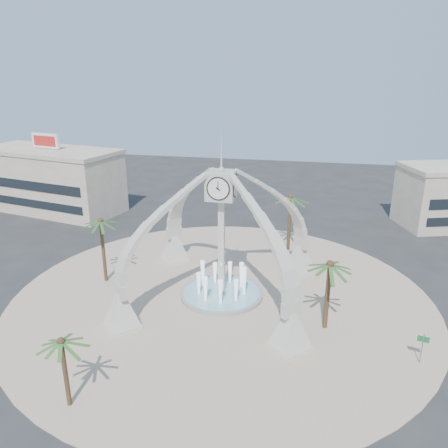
% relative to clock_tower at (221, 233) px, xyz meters
% --- Properties ---
extents(ground, '(140.00, 140.00, 0.00)m').
position_rel_clock_tower_xyz_m(ground, '(0.00, 0.00, -6.49)').
color(ground, '#282828').
rests_on(ground, ground).
extents(plaza, '(40.00, 40.00, 0.06)m').
position_rel_clock_tower_xyz_m(plaza, '(0.00, 0.00, -6.46)').
color(plaza, tan).
rests_on(plaza, ground).
extents(clock_tower, '(17.94, 17.94, 16.30)m').
position_rel_clock_tower_xyz_m(clock_tower, '(0.00, 0.00, 0.00)').
color(clock_tower, beige).
rests_on(clock_tower, ground).
extents(fountain, '(8.00, 8.00, 3.62)m').
position_rel_clock_tower_xyz_m(fountain, '(0.00, 0.00, -6.20)').
color(fountain, '#99999C').
rests_on(fountain, ground).
extents(building_nw, '(23.75, 13.73, 11.90)m').
position_rel_clock_tower_xyz_m(building_nw, '(-32.00, 22.00, -1.66)').
color(building_nw, beige).
rests_on(building_nw, ground).
extents(palm_east, '(4.82, 4.82, 6.68)m').
position_rel_clock_tower_xyz_m(palm_east, '(9.78, -3.60, -0.68)').
color(palm_east, brown).
rests_on(palm_east, ground).
extents(palm_west, '(4.30, 4.30, 7.30)m').
position_rel_clock_tower_xyz_m(palm_west, '(-12.45, 0.60, -0.02)').
color(palm_west, brown).
rests_on(palm_west, ground).
extents(palm_north, '(4.91, 4.91, 7.50)m').
position_rel_clock_tower_xyz_m(palm_north, '(5.41, 13.01, 0.11)').
color(palm_north, brown).
rests_on(palm_north, ground).
extents(palm_south, '(4.11, 4.11, 5.48)m').
position_rel_clock_tower_xyz_m(palm_south, '(-6.50, -16.47, -1.70)').
color(palm_south, brown).
rests_on(palm_south, ground).
extents(street_sign, '(0.90, 0.25, 2.50)m').
position_rel_clock_tower_xyz_m(street_sign, '(16.69, -7.02, -4.70)').
color(street_sign, slate).
rests_on(street_sign, ground).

